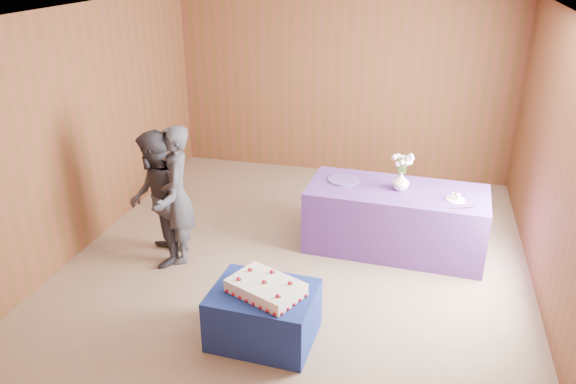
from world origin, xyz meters
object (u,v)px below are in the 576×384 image
(sheet_cake, at_px, (266,287))
(guest_right, at_px, (156,199))
(serving_table, at_px, (395,219))
(cake_table, at_px, (263,315))
(vase, at_px, (401,181))
(guest_left, at_px, (176,195))

(sheet_cake, distance_m, guest_right, 1.87)
(serving_table, bearing_deg, cake_table, -114.36)
(serving_table, bearing_deg, guest_right, -156.90)
(cake_table, height_order, guest_right, guest_right)
(serving_table, bearing_deg, vase, 3.26)
(serving_table, relative_size, guest_left, 1.29)
(cake_table, xyz_separation_m, vase, (1.03, 1.96, 0.60))
(guest_right, bearing_deg, guest_left, 94.93)
(guest_left, bearing_deg, guest_right, -81.73)
(guest_left, bearing_deg, cake_table, 25.09)
(sheet_cake, relative_size, guest_left, 0.49)
(guest_left, distance_m, guest_right, 0.21)
(vase, xyz_separation_m, guest_left, (-2.35, -0.81, -0.07))
(cake_table, height_order, sheet_cake, sheet_cake)
(serving_table, distance_m, guest_right, 2.70)
(cake_table, bearing_deg, serving_table, 65.72)
(vase, bearing_deg, guest_left, -160.96)
(serving_table, xyz_separation_m, guest_right, (-2.51, -0.92, 0.38))
(vase, bearing_deg, sheet_cake, -116.80)
(serving_table, relative_size, vase, 9.96)
(cake_table, xyz_separation_m, serving_table, (1.01, 1.96, 0.12))
(guest_left, bearing_deg, serving_table, 85.34)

